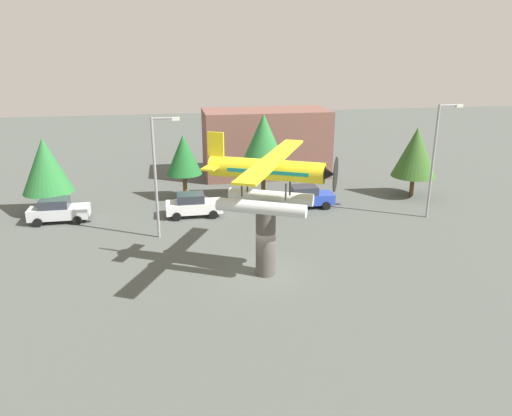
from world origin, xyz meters
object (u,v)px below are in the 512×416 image
Objects in this scene: display_pedestal at (266,242)px; tree_west at (46,166)px; storefront_building at (266,143)px; car_far_blue at (306,197)px; car_mid_white at (193,205)px; streetlight_primary at (158,170)px; car_near_silver at (58,210)px; streetlight_secondary at (436,154)px; tree_east at (184,155)px; tree_center_back at (263,142)px; floatplane_monument at (268,179)px; tree_far_east at (415,152)px.

display_pedestal is 0.67× the size of tree_west.
car_far_blue is at bearing -84.03° from storefront_building.
storefront_building is (7.80, 11.38, 2.32)m from car_mid_white.
streetlight_primary is 1.38× the size of tree_west.
streetlight_secondary reaches higher than car_near_silver.
car_mid_white is at bearing -13.72° from tree_west.
tree_west reaches higher than car_near_silver.
car_far_blue is 0.52× the size of streetlight_primary.
tree_west is (-19.67, 2.11, 2.88)m from car_far_blue.
car_mid_white is 0.78× the size of tree_east.
tree_center_back is (6.04, 3.43, 3.92)m from car_mid_white.
display_pedestal is 11.21m from car_mid_white.
display_pedestal reaches higher than car_far_blue.
car_far_blue is at bearing 90.76° from floatplane_monument.
car_far_blue is 0.78× the size of tree_east.
streetlight_primary is 19.80m from streetlight_secondary.
floatplane_monument is 9.02m from streetlight_primary.
storefront_building is at bearing 105.59° from floatplane_monument.
tree_west is at bearing 167.97° from streetlight_secondary.
streetlight_secondary is at bearing -30.87° from tree_center_back.
car_mid_white is at bearing 134.87° from floatplane_monument.
tree_far_east is (28.48, 1.43, 2.92)m from car_near_silver.
tree_far_east is at bearing 39.37° from display_pedestal.
streetlight_secondary is at bearing -12.03° from tree_west.
floatplane_monument is at bearing -42.97° from tree_west.
tree_west is at bearing 178.63° from tree_far_east.
floatplane_monument is at bearing -48.95° from streetlight_primary.
streetlight_primary is at bearing -164.52° from tree_far_east.
car_near_silver is at bearing -148.22° from storefront_building.
storefront_building is at bearing 78.74° from display_pedestal.
tree_center_back is at bearing 134.81° from car_far_blue.
streetlight_secondary is 0.70× the size of storefront_building.
streetlight_secondary is 19.59m from tree_east.
tree_far_east reaches higher than car_near_silver.
tree_far_east reaches higher than tree_east.
tree_east is (-3.85, 15.19, 1.79)m from display_pedestal.
tree_east is at bearing 172.10° from tree_far_east.
floatplane_monument is 14.35m from tree_center_back.
tree_center_back is (8.39, 7.35, 0.14)m from streetlight_primary.
tree_west is (-28.17, 6.00, -1.08)m from streetlight_secondary.
storefront_building reaches higher than tree_west.
car_far_blue is at bearing -23.43° from tree_east.
display_pedestal is at bearing -100.54° from tree_center_back.
streetlight_secondary is 28.82m from tree_west.
streetlight_primary is at bearing -123.58° from storefront_building.
floatplane_monument is 22.59m from storefront_building.
tree_west is 10.49m from tree_east.
streetlight_primary is at bearing -158.60° from car_far_blue.
streetlight_secondary is 5.54m from tree_far_east.
tree_far_east is at bearing 66.24° from floatplane_monument.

